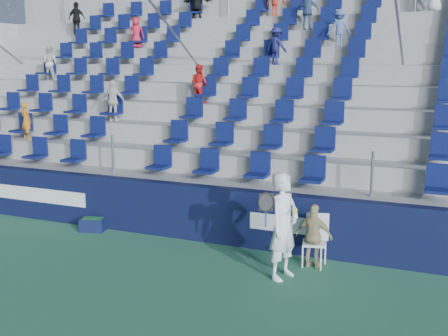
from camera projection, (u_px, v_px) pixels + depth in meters
name	position (u px, v px, depth m)	size (l,w,h in m)	color
ground	(145.00, 299.00, 9.15)	(70.00, 70.00, 0.00)	#30704D
sponsor_wall	(222.00, 215.00, 11.88)	(24.00, 0.32, 1.20)	#0E1335
grandstand	(292.00, 120.00, 16.19)	(24.00, 8.17, 6.63)	#A2A29D
tennis_player	(284.00, 226.00, 9.88)	(0.72, 0.80, 1.92)	white
line_judge_chair	(316.00, 236.00, 10.61)	(0.52, 0.54, 0.99)	white
line_judge	(314.00, 236.00, 10.46)	(0.71, 0.30, 1.21)	tan
ball_bin	(93.00, 224.00, 12.77)	(0.62, 0.49, 0.30)	#0F1638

